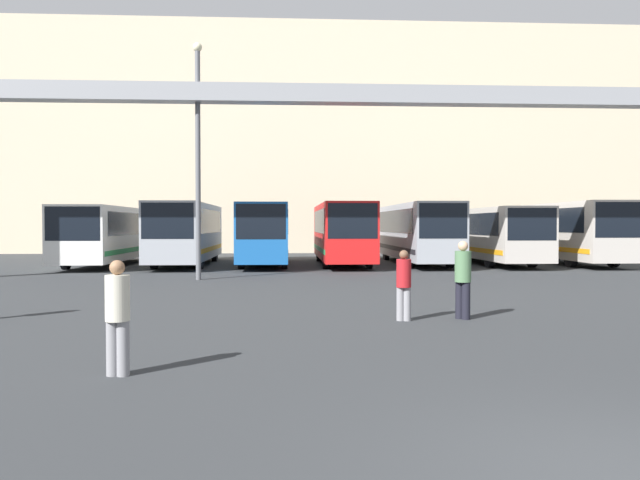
# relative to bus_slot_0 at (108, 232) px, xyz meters

# --- Properties ---
(building_backdrop) EXTENTS (52.60, 12.00, 17.48)m
(building_backdrop) POSITION_rel_bus_slot_0_xyz_m (12.37, 19.31, 6.98)
(building_backdrop) COLOR beige
(building_backdrop) RESTS_ON ground
(overhead_gantry) EXTENTS (35.09, 0.80, 7.57)m
(overhead_gantry) POSITION_rel_bus_slot_0_xyz_m (12.37, -9.05, 4.70)
(overhead_gantry) COLOR gray
(overhead_gantry) RESTS_ON ground
(bus_slot_0) EXTENTS (2.62, 11.03, 3.05)m
(bus_slot_0) POSITION_rel_bus_slot_0_xyz_m (0.00, 0.00, 0.00)
(bus_slot_0) COLOR silver
(bus_slot_0) RESTS_ON ground
(bus_slot_1) EXTENTS (2.54, 11.12, 3.22)m
(bus_slot_1) POSITION_rel_bus_slot_0_xyz_m (4.12, 0.04, 0.10)
(bus_slot_1) COLOR #999EA5
(bus_slot_1) RESTS_ON ground
(bus_slot_2) EXTENTS (2.45, 10.99, 3.18)m
(bus_slot_2) POSITION_rel_bus_slot_0_xyz_m (8.25, -0.02, 0.07)
(bus_slot_2) COLOR #1959A5
(bus_slot_2) RESTS_ON ground
(bus_slot_3) EXTENTS (2.48, 10.96, 3.22)m
(bus_slot_3) POSITION_rel_bus_slot_0_xyz_m (12.37, -0.04, 0.09)
(bus_slot_3) COLOR red
(bus_slot_3) RESTS_ON ground
(bus_slot_4) EXTENTS (2.44, 12.23, 3.23)m
(bus_slot_4) POSITION_rel_bus_slot_0_xyz_m (16.50, 0.60, 0.10)
(bus_slot_4) COLOR #999EA5
(bus_slot_4) RESTS_ON ground
(bus_slot_5) EXTENTS (2.52, 12.06, 3.02)m
(bus_slot_5) POSITION_rel_bus_slot_0_xyz_m (20.62, 0.51, -0.02)
(bus_slot_5) COLOR beige
(bus_slot_5) RESTS_ON ground
(bus_slot_6) EXTENTS (2.54, 11.55, 3.30)m
(bus_slot_6) POSITION_rel_bus_slot_0_xyz_m (24.74, 0.26, 0.14)
(bus_slot_6) COLOR beige
(bus_slot_6) RESTS_ON ground
(pedestrian_far_center) EXTENTS (0.37, 0.37, 1.78)m
(pedestrian_far_center) POSITION_rel_bus_slot_0_xyz_m (13.37, -19.46, -0.82)
(pedestrian_far_center) COLOR black
(pedestrian_far_center) RESTS_ON ground
(pedestrian_near_right) EXTENTS (0.34, 0.34, 1.65)m
(pedestrian_near_right) POSITION_rel_bus_slot_0_xyz_m (6.94, -24.43, -0.88)
(pedestrian_near_right) COLOR gray
(pedestrian_near_right) RESTS_ON ground
(pedestrian_near_left) EXTENTS (0.33, 0.33, 1.58)m
(pedestrian_near_left) POSITION_rel_bus_slot_0_xyz_m (11.97, -19.64, -0.92)
(pedestrian_near_left) COLOR gray
(pedestrian_near_left) RESTS_ON ground
(lamp_post) EXTENTS (0.36, 0.36, 9.18)m
(lamp_post) POSITION_rel_bus_slot_0_xyz_m (5.95, -8.95, 3.20)
(lamp_post) COLOR #595B60
(lamp_post) RESTS_ON ground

